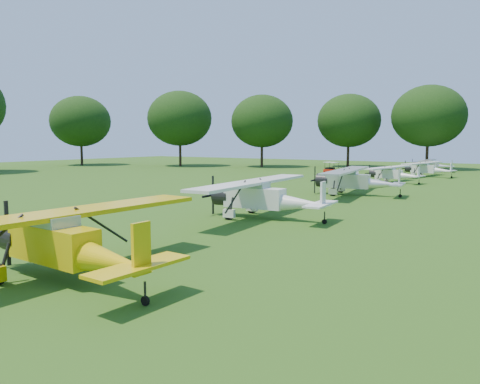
% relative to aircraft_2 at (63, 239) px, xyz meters
% --- Properties ---
extents(ground, '(160.00, 160.00, 0.00)m').
position_rel_aircraft_2_xyz_m(ground, '(-1.46, 10.62, -1.35)').
color(ground, '#1D4D13').
rests_on(ground, ground).
extents(tree_belt, '(137.36, 130.27, 14.52)m').
position_rel_aircraft_2_xyz_m(tree_belt, '(2.11, 10.78, 6.68)').
color(tree_belt, black).
rests_on(tree_belt, ground).
extents(aircraft_2, '(7.35, 11.69, 2.31)m').
position_rel_aircraft_2_xyz_m(aircraft_2, '(0.00, 0.00, 0.00)').
color(aircraft_2, '#DDB909').
rests_on(aircraft_2, ground).
extents(aircraft_3, '(7.36, 11.74, 2.31)m').
position_rel_aircraft_2_xyz_m(aircraft_3, '(-0.99, 13.71, 0.00)').
color(aircraft_3, white).
rests_on(aircraft_3, ground).
extents(aircraft_4, '(7.27, 11.52, 2.26)m').
position_rel_aircraft_2_xyz_m(aircraft_4, '(-0.69, 27.59, -0.03)').
color(aircraft_4, silver).
rests_on(aircraft_4, ground).
extents(aircraft_5, '(5.79, 9.18, 1.80)m').
position_rel_aircraft_2_xyz_m(aircraft_5, '(-1.31, 40.66, -0.29)').
color(aircraft_5, white).
rests_on(aircraft_5, ground).
extents(aircraft_6, '(6.05, 9.58, 1.88)m').
position_rel_aircraft_2_xyz_m(aircraft_6, '(-0.15, 51.30, -0.25)').
color(aircraft_6, white).
rests_on(aircraft_6, ground).
extents(aircraft_7, '(5.70, 9.09, 1.79)m').
position_rel_aircraft_2_xyz_m(aircraft_7, '(-1.81, 61.98, -0.30)').
color(aircraft_7, silver).
rests_on(aircraft_7, ground).
extents(golf_cart, '(2.15, 1.65, 1.63)m').
position_rel_aircraft_2_xyz_m(golf_cart, '(-11.29, 48.29, -0.80)').
color(golf_cart, red).
rests_on(golf_cart, ground).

